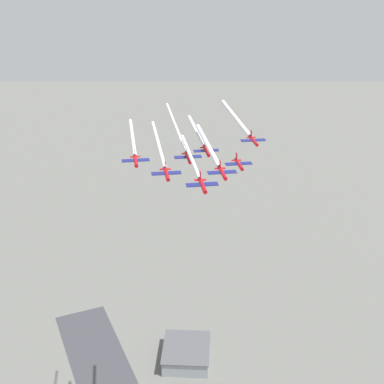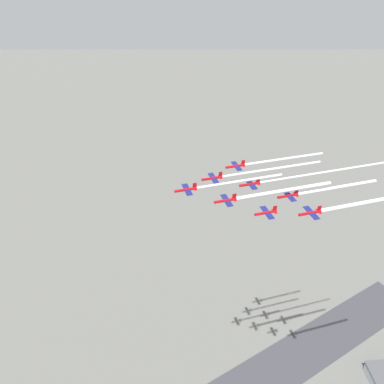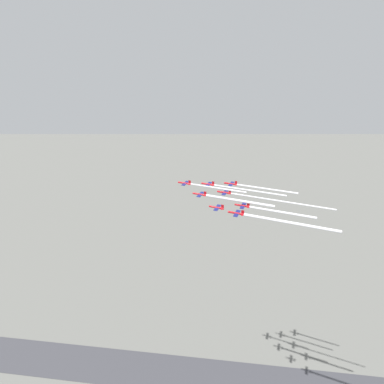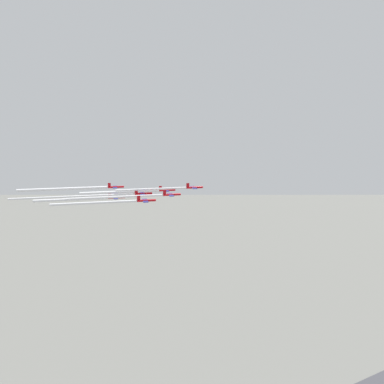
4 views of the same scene
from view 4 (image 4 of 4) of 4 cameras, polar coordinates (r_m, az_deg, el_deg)
The scene contains 15 objects.
jet_0 at distance 173.60m, azimuth 0.30°, elevation 0.71°, with size 7.88×7.60×2.64m.
jet_1 at distance 178.62m, azimuth -3.90°, elevation 0.29°, with size 7.88×7.60×2.64m.
jet_2 at distance 164.97m, azimuth -3.20°, elevation -0.40°, with size 7.88×7.60×2.64m.
jet_3 at distance 184.64m, azimuth -7.86°, elevation -0.24°, with size 7.88×7.60×2.64m.
jet_4 at distance 170.46m, azimuth -7.51°, elevation -0.24°, with size 7.88×7.60×2.64m.
jet_5 at distance 156.89m, azimuth -7.07°, elevation -1.29°, with size 7.88×7.60×2.64m.
jet_6 at distance 190.56m, azimuth -11.60°, elevation 0.76°, with size 7.88×7.60×2.64m.
jet_7 at distance 177.31m, azimuth -11.50°, elevation -0.82°, with size 7.88×7.60×2.64m.
smoke_trail_0 at distance 170.47m, azimuth -6.17°, elevation 0.44°, with size 31.70×7.28×0.92m.
smoke_trail_1 at distance 176.86m, azimuth -10.90°, elevation -0.00°, with size 35.84×8.49×1.31m.
smoke_trail_2 at distance 163.02m, azimuth -11.54°, elevation -0.76°, with size 40.07×9.00×0.95m.
smoke_trail_4 at distance 170.75m, azimuth -17.62°, elevation -0.66°, with size 52.08×11.32×0.84m.
smoke_trail_5 at distance 156.49m, azimuth -14.67°, elevation -1.62°, with size 33.86×7.82×1.03m.
smoke_trail_6 at distance 191.96m, azimuth -19.02°, elevation 0.44°, with size 41.80×9.76×1.38m.
smoke_trail_7 at distance 178.26m, azimuth -17.92°, elevation -1.09°, with size 32.26×7.67×1.22m.
Camera 4 is at (-27.61, 227.81, 197.88)m, focal length 35.00 mm.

